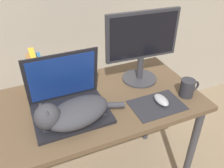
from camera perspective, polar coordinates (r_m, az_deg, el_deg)
The scene contains 8 objects.
desk at distance 1.32m, azimuth -5.18°, elevation -7.42°, with size 1.19×0.61×0.74m.
laptop at distance 1.18m, azimuth -10.39°, elevation -4.35°, with size 0.36×0.28×0.29m.
cat at distance 1.11m, azimuth -9.47°, elevation -6.90°, with size 0.45×0.26×0.14m.
external_monitor at distance 1.34m, azimuth 7.21°, elevation 9.45°, with size 0.42×0.21×0.42m.
mousepad at distance 1.26m, azimuth 10.74°, elevation -5.00°, with size 0.27×0.19×0.00m.
computer_mouse at distance 1.26m, azimuth 11.77°, elevation -3.80°, with size 0.06×0.11×0.03m.
book_row at distance 1.33m, azimuth -17.46°, elevation 2.06°, with size 0.08×0.15×0.24m.
mug at distance 1.34m, azimuth 17.73°, elevation -0.89°, with size 0.12×0.08×0.10m.
Camera 1 is at (-0.28, -0.66, 1.52)m, focal length 38.00 mm.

